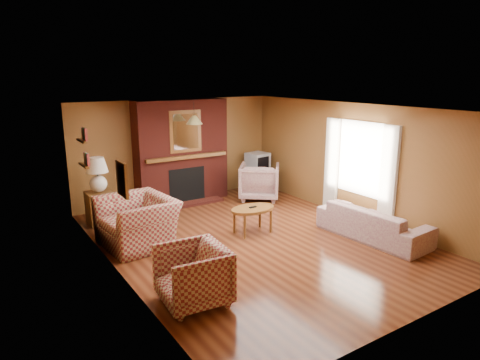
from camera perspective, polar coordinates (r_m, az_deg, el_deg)
floor at (r=7.94m, az=1.93°, el=-8.00°), size 6.50×6.50×0.00m
ceiling at (r=7.38m, az=2.08°, el=9.54°), size 6.50×6.50×0.00m
wall_back at (r=10.34m, az=-8.42°, el=3.98°), size 6.50×0.00×6.50m
wall_front at (r=5.36m, az=22.50°, el=-6.42°), size 6.50×0.00×6.50m
wall_left at (r=6.51m, az=-16.34°, el=-2.39°), size 0.00×6.50×6.50m
wall_right at (r=9.21m, az=14.86°, el=2.43°), size 0.00×6.50×6.50m
fireplace at (r=10.11m, az=-7.78°, el=3.67°), size 2.20×0.82×2.40m
window_right at (r=9.06m, az=15.56°, el=1.72°), size 0.10×1.85×2.00m
bookshelf at (r=8.22m, az=-20.10°, el=4.00°), size 0.09×0.55×0.71m
botanical_print at (r=6.15m, az=-15.44°, el=0.11°), size 0.05×0.40×0.50m
pendant_light at (r=9.39m, az=-6.12°, el=7.98°), size 0.36×0.36×0.48m
plaid_loveseat at (r=7.82m, az=-13.52°, el=-5.41°), size 1.27×1.42×0.85m
plaid_armchair at (r=5.79m, az=-6.34°, el=-12.52°), size 0.94×0.92×0.79m
floral_sofa at (r=8.30m, az=17.33°, el=-5.42°), size 0.95×2.13×0.61m
floral_armchair at (r=10.38m, az=2.60°, el=-0.19°), size 1.31×1.31×0.86m
coffee_table at (r=8.15m, az=1.71°, el=-4.11°), size 0.90×0.56×0.52m
side_table at (r=9.12m, az=-18.12°, el=-3.54°), size 0.50×0.50×0.66m
table_lamp at (r=8.94m, az=-18.47°, el=0.91°), size 0.43×0.43×0.71m
tv_stand at (r=11.16m, az=2.33°, el=-0.04°), size 0.52×0.48×0.53m
crt_tv at (r=11.05m, az=2.37°, el=2.45°), size 0.57×0.57×0.46m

